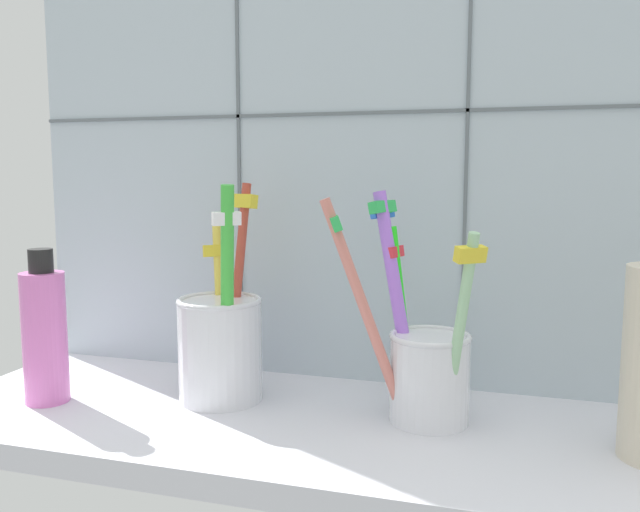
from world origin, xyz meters
The scene contains 5 objects.
counter_slab centered at (0.00, 0.00, 1.00)cm, with size 64.00×22.00×2.00cm, color silver.
tile_wall_back centered at (0.00, 12.00, 22.50)cm, with size 64.00×2.20×45.00cm.
toothbrush_cup_left centered at (-8.88, 2.39, 7.06)cm, with size 7.28×8.17×18.60cm.
toothbrush_cup_right centered at (8.49, 2.38, 6.81)cm, with size 12.36×8.33×18.06cm.
soap_bottle centered at (-22.94, -2.41, 7.92)cm, with size 3.65×3.65×13.16cm.
Camera 1 is at (15.28, -48.34, 21.51)cm, focal length 37.34 mm.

